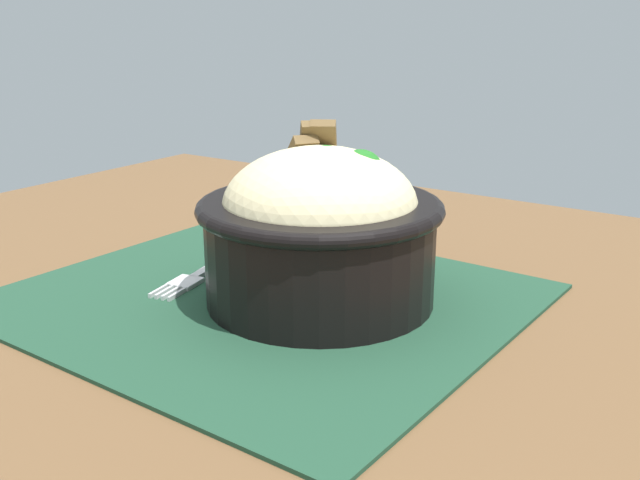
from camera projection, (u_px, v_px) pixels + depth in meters
table at (272, 387)px, 0.59m from camera, size 1.05×0.89×0.72m
placemat at (265, 298)px, 0.59m from camera, size 0.39×0.36×0.00m
bowl at (320, 228)px, 0.56m from camera, size 0.19×0.19×0.14m
fork at (198, 275)px, 0.63m from camera, size 0.04×0.13×0.00m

